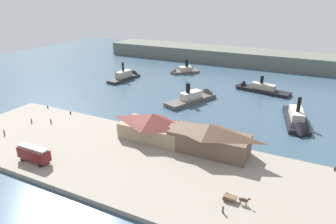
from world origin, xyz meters
TOP-DOWN VIEW (x-y plane):
  - ground_plane at (0.00, 0.00)m, footprint 320.00×320.00m
  - quay_promenade at (0.00, -22.00)m, footprint 110.00×36.00m
  - seawall_edge at (0.00, -3.60)m, footprint 110.00×0.80m
  - ferry_shed_central_terminal at (2.45, -9.39)m, footprint 19.12×9.72m
  - ferry_shed_east_terminal at (19.74, -9.66)m, footprint 21.47×8.97m
  - street_tram at (-17.80, -34.41)m, footprint 9.01×2.93m
  - horse_cart at (31.69, -27.42)m, footprint 5.57×1.64m
  - pedestrian_at_waters_edge at (-33.05, -14.62)m, footprint 0.40×0.40m
  - pedestrian_standing_center at (-38.69, -27.47)m, footprint 0.43×0.43m
  - pedestrian_near_cart at (30.45, -31.65)m, footprint 0.40×0.40m
  - pedestrian_by_tram at (-39.03, -17.22)m, footprint 0.37×0.37m
  - mooring_post_east at (-33.11, -5.56)m, footprint 0.44×0.44m
  - mooring_post_center_east at (50.18, -5.08)m, footprint 0.44×0.44m
  - mooring_post_west at (-44.79, -4.96)m, footprint 0.44×0.44m
  - ferry_outer_harbor at (0.38, 30.80)m, footprint 15.57×25.83m
  - ferry_approaching_east at (-23.65, 69.15)m, footprint 15.75×15.50m
  - ferry_moored_west at (19.23, 55.08)m, footprint 25.95×10.80m
  - ferry_moored_east at (39.37, 22.31)m, footprint 11.27×26.09m
  - ferry_mid_harbor at (-43.70, 46.32)m, footprint 7.66×21.76m
  - far_headland at (0.00, 110.00)m, footprint 180.00×24.00m

SIDE VIEW (x-z plane):
  - ground_plane at x=0.00m, z-range 0.00..0.00m
  - seawall_edge at x=0.00m, z-range 0.00..1.00m
  - quay_promenade at x=0.00m, z-range 0.00..1.20m
  - ferry_moored_west at x=19.23m, z-range -3.44..5.80m
  - ferry_approaching_east at x=-23.65m, z-range -3.63..6.10m
  - ferry_moored_east at x=39.37m, z-range -4.40..7.10m
  - ferry_outer_harbor at x=0.38m, z-range -3.78..6.54m
  - ferry_mid_harbor at x=-43.70m, z-range -4.06..6.88m
  - mooring_post_east at x=-33.11m, z-range 1.20..2.10m
  - mooring_post_center_east at x=50.18m, z-range 1.20..2.10m
  - mooring_post_west at x=-44.79m, z-range 1.20..2.10m
  - pedestrian_by_tram at x=-39.03m, z-range 1.13..2.64m
  - pedestrian_at_waters_edge at x=-33.05m, z-range 1.13..2.75m
  - pedestrian_near_cart at x=30.45m, z-range 1.13..2.76m
  - pedestrian_standing_center at x=-38.69m, z-range 1.12..2.87m
  - horse_cart at x=31.69m, z-range 1.19..3.06m
  - street_tram at x=-17.80m, z-range 1.56..5.82m
  - far_headland at x=0.00m, z-range 0.00..8.00m
  - ferry_shed_central_terminal at x=2.45m, z-range 1.26..9.07m
  - ferry_shed_east_terminal at x=19.74m, z-range 1.26..9.32m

